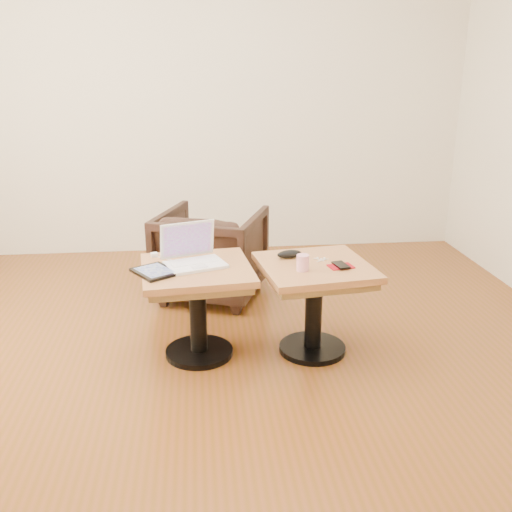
{
  "coord_description": "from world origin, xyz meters",
  "views": [
    {
      "loc": [
        -0.05,
        -2.66,
        1.57
      ],
      "look_at": [
        0.26,
        0.26,
        0.58
      ],
      "focal_mm": 40.0,
      "sensor_mm": 36.0,
      "label": 1
    }
  ],
  "objects": [
    {
      "name": "laptop",
      "position": [
        -0.09,
        0.31,
        0.58
      ],
      "size": [
        0.38,
        0.34,
        0.22
      ],
      "rotation": [
        0.0,
        0.0,
        0.34
      ],
      "color": "white",
      "rests_on": "side_table_left"
    },
    {
      "name": "striped_cup",
      "position": [
        0.49,
        0.15,
        0.58
      ],
      "size": [
        0.07,
        0.07,
        0.09
      ],
      "primitive_type": "cylinder",
      "rotation": [
        0.0,
        0.0,
        0.11
      ],
      "color": "#F65580",
      "rests_on": "side_table_right"
    },
    {
      "name": "room_shell",
      "position": [
        0.0,
        0.0,
        1.35
      ],
      "size": [
        4.52,
        4.52,
        2.71
      ],
      "color": "brown",
      "rests_on": "ground"
    },
    {
      "name": "tablet",
      "position": [
        -0.29,
        0.19,
        0.54
      ],
      "size": [
        0.28,
        0.29,
        0.02
      ],
      "rotation": [
        0.0,
        0.0,
        0.58
      ],
      "color": "black",
      "rests_on": "side_table_left"
    },
    {
      "name": "armchair",
      "position": [
        0.04,
        1.15,
        0.31
      ],
      "size": [
        0.87,
        0.88,
        0.63
      ],
      "primitive_type": "imported",
      "rotation": [
        0.0,
        0.0,
        2.78
      ],
      "color": "black",
      "rests_on": "ground"
    },
    {
      "name": "earbuds_tangle",
      "position": [
        0.63,
        0.3,
        0.54
      ],
      "size": [
        0.08,
        0.05,
        0.01
      ],
      "color": "white",
      "rests_on": "side_table_right"
    },
    {
      "name": "phone_on_sleeve",
      "position": [
        0.71,
        0.18,
        0.54
      ],
      "size": [
        0.15,
        0.13,
        0.02
      ],
      "rotation": [
        0.0,
        0.0,
        0.2
      ],
      "color": "#98050E",
      "rests_on": "side_table_right"
    },
    {
      "name": "side_table_left",
      "position": [
        -0.07,
        0.26,
        0.4
      ],
      "size": [
        0.64,
        0.64,
        0.53
      ],
      "rotation": [
        0.0,
        0.0,
        0.1
      ],
      "color": "black",
      "rests_on": "ground"
    },
    {
      "name": "glasses_case",
      "position": [
        0.46,
        0.36,
        0.55
      ],
      "size": [
        0.16,
        0.09,
        0.05
      ],
      "primitive_type": "ellipsoid",
      "rotation": [
        0.0,
        0.0,
        0.21
      ],
      "color": "black",
      "rests_on": "side_table_right"
    },
    {
      "name": "charging_adapter",
      "position": [
        -0.31,
        0.46,
        0.54
      ],
      "size": [
        0.04,
        0.04,
        0.02
      ],
      "primitive_type": "cube",
      "rotation": [
        0.0,
        0.0,
        0.27
      ],
      "color": "white",
      "rests_on": "side_table_left"
    },
    {
      "name": "side_table_right",
      "position": [
        0.58,
        0.24,
        0.4
      ],
      "size": [
        0.66,
        0.66,
        0.53
      ],
      "rotation": [
        0.0,
        0.0,
        0.14
      ],
      "color": "black",
      "rests_on": "ground"
    }
  ]
}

